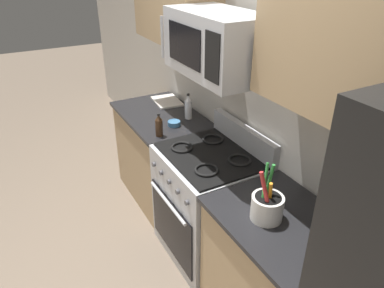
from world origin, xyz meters
TOP-DOWN VIEW (x-y plane):
  - ground_plane at (0.00, 0.00)m, footprint 16.00×16.00m
  - wall_back at (0.00, 1.08)m, footprint 8.00×0.10m
  - counter_left at (-0.90, 0.68)m, footprint 1.01×0.66m
  - range_oven at (-0.00, 0.69)m, footprint 0.76×0.70m
  - counter_right at (0.83, 0.68)m, footprint 0.89×0.66m
  - microwave at (-0.00, 0.72)m, footprint 0.75×0.44m
  - upper_cabinets_right at (0.84, 0.86)m, footprint 0.88×0.34m
  - utensil_crock at (0.75, 0.60)m, footprint 0.18×0.18m
  - cutting_board at (-1.13, 0.87)m, footprint 0.36×0.27m
  - bottle_vinegar at (-0.68, 0.87)m, footprint 0.06×0.06m
  - bottle_soy at (-0.49, 0.50)m, footprint 0.06×0.06m
  - prep_bowl at (-0.60, 0.69)m, footprint 0.11×0.11m

SIDE VIEW (x-z plane):
  - ground_plane at x=0.00m, z-range 0.00..0.00m
  - counter_left at x=-0.90m, z-range 0.00..0.91m
  - counter_right at x=0.83m, z-range 0.00..0.91m
  - range_oven at x=0.00m, z-range -0.07..1.02m
  - cutting_board at x=-1.13m, z-range 0.91..0.93m
  - prep_bowl at x=-0.60m, z-range 0.91..0.95m
  - utensil_crock at x=0.75m, z-range 0.82..1.16m
  - bottle_soy at x=-0.49m, z-range 0.90..1.10m
  - bottle_vinegar at x=-0.68m, z-range 0.90..1.13m
  - wall_back at x=0.00m, z-range 0.00..2.60m
  - microwave at x=0.00m, z-range 1.53..1.93m
  - upper_cabinets_right at x=0.84m, z-range 1.55..2.35m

